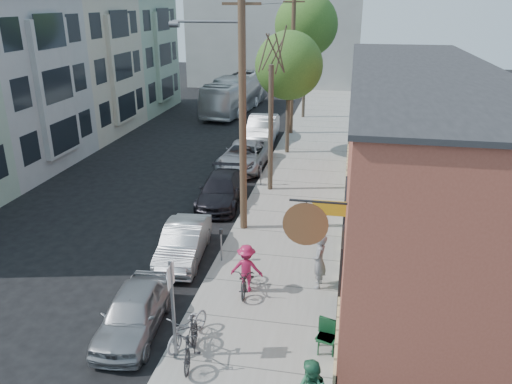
% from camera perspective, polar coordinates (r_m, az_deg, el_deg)
% --- Properties ---
extents(ground, '(120.00, 120.00, 0.00)m').
position_cam_1_polar(ground, '(17.78, -12.12, -9.38)').
color(ground, black).
extents(sidewalk, '(4.50, 58.00, 0.15)m').
position_cam_1_polar(sidewalk, '(26.60, 5.47, 1.71)').
color(sidewalk, gray).
rests_on(sidewalk, ground).
extents(cafe_building, '(6.60, 20.20, 6.61)m').
position_cam_1_polar(cafe_building, '(19.97, 17.76, 3.88)').
color(cafe_building, '#964937').
rests_on(cafe_building, ground).
extents(apartment_row, '(6.30, 32.00, 9.00)m').
position_cam_1_polar(apartment_row, '(33.71, -22.72, 12.10)').
color(apartment_row, '#94AA8F').
rests_on(apartment_row, ground).
extents(end_cap_building, '(18.00, 8.00, 12.00)m').
position_cam_1_polar(end_cap_building, '(56.70, 2.29, 18.23)').
color(end_cap_building, '#A6A6A1').
rests_on(end_cap_building, ground).
extents(sign_post, '(0.07, 0.45, 2.80)m').
position_cam_1_polar(sign_post, '(12.97, -9.52, -12.15)').
color(sign_post, slate).
rests_on(sign_post, sidewalk).
extents(parking_meter_near, '(0.14, 0.14, 1.24)m').
position_cam_1_polar(parking_meter_near, '(17.70, -4.01, -5.43)').
color(parking_meter_near, slate).
rests_on(parking_meter_near, sidewalk).
extents(parking_meter_far, '(0.14, 0.14, 1.24)m').
position_cam_1_polar(parking_meter_far, '(24.89, 0.56, 2.64)').
color(parking_meter_far, slate).
rests_on(parking_meter_far, sidewalk).
extents(utility_pole_near, '(3.57, 0.28, 10.00)m').
position_cam_1_polar(utility_pole_near, '(18.91, -1.74, 10.54)').
color(utility_pole_near, '#503A28').
rests_on(utility_pole_near, sidewalk).
extents(utility_pole_far, '(1.80, 0.28, 10.00)m').
position_cam_1_polar(utility_pole_far, '(34.38, 4.21, 15.19)').
color(utility_pole_far, '#503A28').
rests_on(utility_pole_far, sidewalk).
extents(tree_bare, '(0.24, 0.24, 5.99)m').
position_cam_1_polar(tree_bare, '(23.73, 1.69, 7.15)').
color(tree_bare, '#44392C').
rests_on(tree_bare, sidewalk).
extents(tree_leafy_mid, '(3.92, 3.92, 7.15)m').
position_cam_1_polar(tree_leafy_mid, '(29.65, 3.78, 14.21)').
color(tree_leafy_mid, '#44392C').
rests_on(tree_leafy_mid, sidewalk).
extents(tree_leafy_far, '(4.72, 4.72, 9.32)m').
position_cam_1_polar(tree_leafy_far, '(39.37, 5.75, 18.46)').
color(tree_leafy_far, '#44392C').
rests_on(tree_leafy_far, sidewalk).
extents(patio_chair_a, '(0.64, 0.64, 0.88)m').
position_cam_1_polar(patio_chair_a, '(13.81, 8.05, -16.04)').
color(patio_chair_a, '#103C20').
rests_on(patio_chair_a, sidewalk).
extents(patio_chair_b, '(0.57, 0.57, 0.88)m').
position_cam_1_polar(patio_chair_b, '(13.78, 8.04, -16.15)').
color(patio_chair_b, '#103C20').
rests_on(patio_chair_b, sidewalk).
extents(patron_grey, '(0.48, 0.69, 1.83)m').
position_cam_1_polar(patron_grey, '(16.23, 7.25, -7.86)').
color(patron_grey, gray).
rests_on(patron_grey, sidewalk).
extents(cyclist, '(1.05, 0.62, 1.60)m').
position_cam_1_polar(cyclist, '(15.96, -1.09, -8.70)').
color(cyclist, '#A11741').
rests_on(cyclist, sidewalk).
extents(cyclist_bike, '(0.74, 1.83, 0.94)m').
position_cam_1_polar(cyclist_bike, '(16.12, -1.09, -9.71)').
color(cyclist_bike, black).
rests_on(cyclist_bike, sidewalk).
extents(parked_bike_a, '(0.77, 1.91, 1.12)m').
position_cam_1_polar(parked_bike_a, '(13.44, -7.46, -16.58)').
color(parked_bike_a, black).
rests_on(parked_bike_a, sidewalk).
extents(parked_bike_b, '(1.12, 1.89, 0.94)m').
position_cam_1_polar(parked_bike_b, '(14.09, -7.79, -15.03)').
color(parked_bike_b, gray).
rests_on(parked_bike_b, sidewalk).
extents(car_0, '(1.86, 3.90, 1.29)m').
position_cam_1_polar(car_0, '(14.90, -13.84, -13.17)').
color(car_0, gray).
rests_on(car_0, ground).
extents(car_1, '(1.76, 4.10, 1.31)m').
position_cam_1_polar(car_1, '(18.37, -8.27, -5.72)').
color(car_1, '#989B9F').
rests_on(car_1, ground).
extents(car_2, '(2.19, 4.66, 1.32)m').
position_cam_1_polar(car_2, '(23.11, -4.03, 0.24)').
color(car_2, black).
rests_on(car_2, ground).
extents(car_3, '(2.59, 5.23, 1.43)m').
position_cam_1_polar(car_3, '(28.00, -1.30, 4.18)').
color(car_3, gray).
rests_on(car_3, ground).
extents(car_4, '(2.05, 5.25, 1.70)m').
position_cam_1_polar(car_4, '(33.36, 0.74, 7.22)').
color(car_4, '#9C9DA3').
rests_on(car_4, ground).
extents(bus, '(3.53, 10.87, 2.97)m').
position_cam_1_polar(bus, '(42.72, -2.32, 11.17)').
color(bus, silver).
rests_on(bus, ground).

